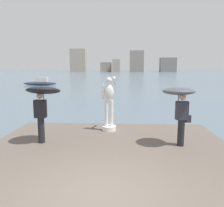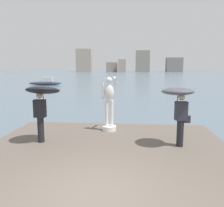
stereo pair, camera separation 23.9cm
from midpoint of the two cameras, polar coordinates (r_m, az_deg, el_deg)
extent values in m
plane|color=slate|center=(44.51, 3.83, 4.99)|extent=(400.00, 400.00, 0.00)
cube|color=#60564C|center=(6.59, -1.20, -15.99)|extent=(7.97, 9.08, 0.40)
cylinder|color=white|center=(9.64, 0.02, -6.01)|extent=(0.56, 0.56, 0.19)
cylinder|color=white|center=(9.51, -0.58, -2.35)|extent=(0.15, 0.15, 1.06)
cylinder|color=white|center=(9.50, 0.62, -2.37)|extent=(0.15, 0.15, 1.06)
ellipsoid|color=white|center=(9.38, 0.02, 2.70)|extent=(0.38, 0.26, 0.63)
sphere|color=white|center=(9.34, 0.02, 5.72)|extent=(0.24, 0.24, 0.24)
cylinder|color=white|center=(9.39, -1.44, 2.98)|extent=(0.10, 0.10, 0.62)
cylinder|color=white|center=(9.59, 1.46, 5.53)|extent=(0.10, 0.59, 0.40)
cylinder|color=black|center=(8.44, -16.14, -6.12)|extent=(0.22, 0.22, 0.88)
cube|color=black|center=(8.28, -16.36, -1.16)|extent=(0.38, 0.24, 0.60)
sphere|color=tan|center=(8.22, -16.49, 1.89)|extent=(0.21, 0.21, 0.21)
cylinder|color=#262626|center=(8.23, -15.57, 0.95)|extent=(0.02, 0.02, 0.51)
ellipsoid|color=black|center=(8.19, -15.66, 3.12)|extent=(1.14, 1.16, 0.42)
cylinder|color=black|center=(8.03, 17.05, -6.91)|extent=(0.22, 0.22, 0.88)
cube|color=#2D2D38|center=(7.87, 17.29, -1.71)|extent=(0.40, 0.27, 0.60)
sphere|color=tan|center=(7.80, 17.44, 1.50)|extent=(0.21, 0.21, 0.21)
cylinder|color=#262626|center=(7.83, 16.47, 0.54)|extent=(0.02, 0.02, 0.51)
ellipsoid|color=#4C4C56|center=(7.79, 16.57, 2.83)|extent=(1.10, 1.11, 0.26)
cube|color=#332838|center=(8.01, 18.67, -3.65)|extent=(0.19, 0.11, 0.24)
ellipsoid|color=#2D384C|center=(40.64, -15.80, 4.75)|extent=(5.53, 1.24, 0.61)
cube|color=beige|center=(40.47, -15.29, 5.66)|extent=(1.77, 0.92, 0.77)
cube|color=#A89989|center=(148.90, -6.68, 10.32)|extent=(9.45, 6.54, 14.00)
cube|color=gray|center=(149.59, 0.02, 8.84)|extent=(6.80, 5.13, 5.99)
cube|color=#A89989|center=(144.75, 2.52, 9.15)|extent=(4.48, 7.55, 7.58)
cube|color=gray|center=(146.97, 7.50, 10.12)|extent=(8.42, 5.03, 12.95)
cube|color=gray|center=(154.01, 14.91, 9.08)|extent=(9.78, 7.12, 8.84)
camera|label=1|loc=(0.12, -89.26, 0.12)|focal=37.60mm
camera|label=2|loc=(0.12, 90.74, -0.12)|focal=37.60mm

